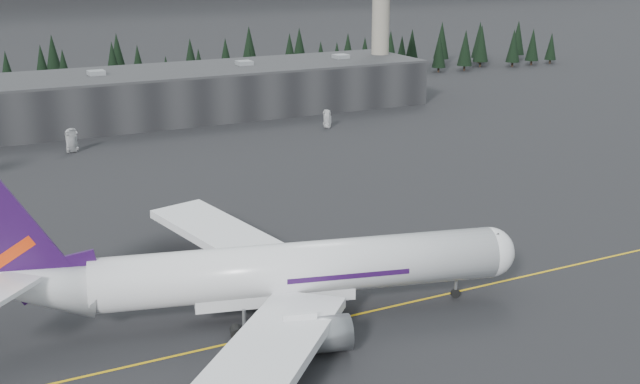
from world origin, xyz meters
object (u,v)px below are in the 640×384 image
jet_main (250,274)px  gse_vehicle_b (328,125)px  terminal (137,97)px  control_tower (381,18)px  gse_vehicle_a (72,149)px

jet_main → gse_vehicle_b: jet_main is taller
terminal → jet_main: size_ratio=2.34×
jet_main → gse_vehicle_b: 108.32m
gse_vehicle_b → control_tower: bearing=108.0°
control_tower → gse_vehicle_a: (-97.03, -30.28, -22.64)m
control_tower → jet_main: control_tower is taller
control_tower → terminal: bearing=-177.7°
jet_main → terminal: bearing=95.8°
gse_vehicle_b → terminal: bearing=-153.0°
jet_main → gse_vehicle_a: 94.79m
gse_vehicle_b → gse_vehicle_a: bearing=-118.6°
jet_main → gse_vehicle_b: bearing=71.8°
control_tower → gse_vehicle_b: 53.47m
control_tower → jet_main: bearing=-126.7°
terminal → jet_main: 123.18m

